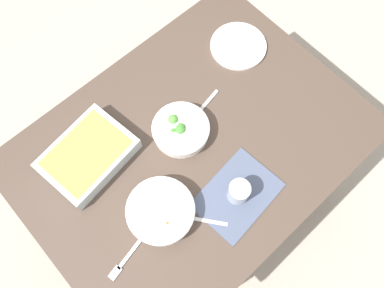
{
  "coord_description": "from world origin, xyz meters",
  "views": [
    {
      "loc": [
        0.34,
        0.37,
        2.03
      ],
      "look_at": [
        0.0,
        0.0,
        0.74
      ],
      "focal_mm": 36.51,
      "sensor_mm": 36.0,
      "label": 1
    }
  ],
  "objects_px": {
    "drink_cup": "(238,192)",
    "spoon_by_stew": "(194,219)",
    "stew_bowl": "(161,211)",
    "fork_on_table": "(126,259)",
    "broccoli_bowl": "(181,129)",
    "baking_dish": "(88,155)",
    "spoon_by_broccoli": "(199,112)",
    "side_plate": "(238,46)"
  },
  "relations": [
    {
      "from": "baking_dish",
      "to": "side_plate",
      "type": "height_order",
      "value": "baking_dish"
    },
    {
      "from": "spoon_by_broccoli",
      "to": "side_plate",
      "type": "bearing_deg",
      "value": -161.04
    },
    {
      "from": "side_plate",
      "to": "baking_dish",
      "type": "bearing_deg",
      "value": -1.53
    },
    {
      "from": "baking_dish",
      "to": "spoon_by_stew",
      "type": "bearing_deg",
      "value": 107.34
    },
    {
      "from": "baking_dish",
      "to": "fork_on_table",
      "type": "height_order",
      "value": "baking_dish"
    },
    {
      "from": "broccoli_bowl",
      "to": "side_plate",
      "type": "relative_size",
      "value": 0.93
    },
    {
      "from": "side_plate",
      "to": "spoon_by_stew",
      "type": "relative_size",
      "value": 1.46
    },
    {
      "from": "broccoli_bowl",
      "to": "baking_dish",
      "type": "xyz_separation_m",
      "value": [
        0.3,
        -0.14,
        0.0
      ]
    },
    {
      "from": "spoon_by_stew",
      "to": "fork_on_table",
      "type": "distance_m",
      "value": 0.25
    },
    {
      "from": "broccoli_bowl",
      "to": "fork_on_table",
      "type": "xyz_separation_m",
      "value": [
        0.42,
        0.21,
        -0.03
      ]
    },
    {
      "from": "drink_cup",
      "to": "fork_on_table",
      "type": "distance_m",
      "value": 0.42
    },
    {
      "from": "stew_bowl",
      "to": "baking_dish",
      "type": "bearing_deg",
      "value": -79.36
    },
    {
      "from": "drink_cup",
      "to": "side_plate",
      "type": "bearing_deg",
      "value": -135.08
    },
    {
      "from": "spoon_by_stew",
      "to": "spoon_by_broccoli",
      "type": "bearing_deg",
      "value": -135.23
    },
    {
      "from": "stew_bowl",
      "to": "fork_on_table",
      "type": "distance_m",
      "value": 0.19
    },
    {
      "from": "broccoli_bowl",
      "to": "baking_dish",
      "type": "height_order",
      "value": "broccoli_bowl"
    },
    {
      "from": "drink_cup",
      "to": "spoon_by_broccoli",
      "type": "height_order",
      "value": "drink_cup"
    },
    {
      "from": "side_plate",
      "to": "fork_on_table",
      "type": "bearing_deg",
      "value": 21.71
    },
    {
      "from": "drink_cup",
      "to": "baking_dish",
      "type": "bearing_deg",
      "value": -56.79
    },
    {
      "from": "drink_cup",
      "to": "spoon_by_stew",
      "type": "distance_m",
      "value": 0.17
    },
    {
      "from": "broccoli_bowl",
      "to": "spoon_by_stew",
      "type": "xyz_separation_m",
      "value": [
        0.18,
        0.26,
        -0.03
      ]
    },
    {
      "from": "stew_bowl",
      "to": "broccoli_bowl",
      "type": "height_order",
      "value": "broccoli_bowl"
    },
    {
      "from": "side_plate",
      "to": "stew_bowl",
      "type": "bearing_deg",
      "value": 24.4
    },
    {
      "from": "fork_on_table",
      "to": "baking_dish",
      "type": "bearing_deg",
      "value": -108.99
    },
    {
      "from": "stew_bowl",
      "to": "spoon_by_stew",
      "type": "bearing_deg",
      "value": 127.59
    },
    {
      "from": "broccoli_bowl",
      "to": "baking_dish",
      "type": "bearing_deg",
      "value": -25.26
    },
    {
      "from": "baking_dish",
      "to": "drink_cup",
      "type": "relative_size",
      "value": 3.85
    },
    {
      "from": "drink_cup",
      "to": "spoon_by_broccoli",
      "type": "relative_size",
      "value": 0.48
    },
    {
      "from": "side_plate",
      "to": "spoon_by_broccoli",
      "type": "height_order",
      "value": "side_plate"
    },
    {
      "from": "stew_bowl",
      "to": "spoon_by_broccoli",
      "type": "height_order",
      "value": "stew_bowl"
    },
    {
      "from": "broccoli_bowl",
      "to": "baking_dish",
      "type": "distance_m",
      "value": 0.33
    },
    {
      "from": "drink_cup",
      "to": "side_plate",
      "type": "xyz_separation_m",
      "value": [
        -0.42,
        -0.42,
        -0.03
      ]
    },
    {
      "from": "drink_cup",
      "to": "spoon_by_broccoli",
      "type": "xyz_separation_m",
      "value": [
        -0.11,
        -0.32,
        -0.03
      ]
    },
    {
      "from": "stew_bowl",
      "to": "fork_on_table",
      "type": "height_order",
      "value": "stew_bowl"
    },
    {
      "from": "spoon_by_stew",
      "to": "spoon_by_broccoli",
      "type": "distance_m",
      "value": 0.39
    },
    {
      "from": "broccoli_bowl",
      "to": "drink_cup",
      "type": "bearing_deg",
      "value": 87.69
    },
    {
      "from": "baking_dish",
      "to": "drink_cup",
      "type": "xyz_separation_m",
      "value": [
        -0.29,
        0.44,
        0.0
      ]
    },
    {
      "from": "spoon_by_broccoli",
      "to": "fork_on_table",
      "type": "distance_m",
      "value": 0.57
    },
    {
      "from": "spoon_by_broccoli",
      "to": "fork_on_table",
      "type": "xyz_separation_m",
      "value": [
        0.52,
        0.22,
        -0.0
      ]
    },
    {
      "from": "side_plate",
      "to": "spoon_by_broccoli",
      "type": "relative_size",
      "value": 1.25
    },
    {
      "from": "stew_bowl",
      "to": "drink_cup",
      "type": "height_order",
      "value": "drink_cup"
    },
    {
      "from": "stew_bowl",
      "to": "spoon_by_broccoli",
      "type": "bearing_deg",
      "value": -151.08
    }
  ]
}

